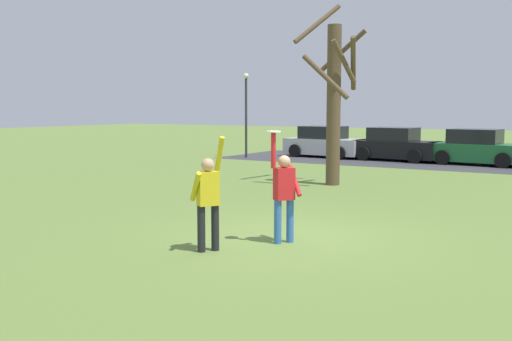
# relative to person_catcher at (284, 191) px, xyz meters

# --- Properties ---
(ground_plane) EXTENTS (120.00, 120.00, 0.00)m
(ground_plane) POSITION_rel_person_catcher_xyz_m (-0.05, 0.49, -0.98)
(ground_plane) COLOR olive
(person_catcher) EXTENTS (0.53, 0.59, 2.08)m
(person_catcher) POSITION_rel_person_catcher_xyz_m (0.00, 0.00, 0.00)
(person_catcher) COLOR #3366B7
(person_catcher) RESTS_ON ground_plane
(person_defender) EXTENTS (0.62, 0.66, 2.04)m
(person_defender) POSITION_rel_person_catcher_xyz_m (-0.84, -1.25, -0.00)
(person_defender) COLOR black
(person_defender) RESTS_ON ground_plane
(frisbee_disc) EXTENTS (0.26, 0.26, 0.02)m
(frisbee_disc) POSITION_rel_person_catcher_xyz_m (-0.13, -0.19, 1.11)
(frisbee_disc) COLOR white
(frisbee_disc) RESTS_ON person_catcher
(parked_car_silver) EXTENTS (4.23, 2.29, 1.59)m
(parked_car_silver) POSITION_rel_person_catcher_xyz_m (-7.29, 17.84, -0.25)
(parked_car_silver) COLOR #BCBCC1
(parked_car_silver) RESTS_ON ground_plane
(parked_car_black) EXTENTS (4.23, 2.29, 1.59)m
(parked_car_black) POSITION_rel_person_catcher_xyz_m (-3.56, 17.78, -0.25)
(parked_car_black) COLOR black
(parked_car_black) RESTS_ON ground_plane
(parked_car_green) EXTENTS (4.23, 2.29, 1.59)m
(parked_car_green) POSITION_rel_person_catcher_xyz_m (0.20, 17.64, -0.25)
(parked_car_green) COLOR #1E6633
(parked_car_green) RESTS_ON ground_plane
(parking_strip) EXTENTS (24.30, 6.40, 0.01)m
(parking_strip) POSITION_rel_person_catcher_xyz_m (0.33, 17.46, -0.98)
(parking_strip) COLOR #38383D
(parking_strip) RESTS_ON ground_plane
(bare_tree_tall) EXTENTS (2.19, 2.15, 6.03)m
(bare_tree_tall) POSITION_rel_person_catcher_xyz_m (-2.56, 8.10, 1.92)
(bare_tree_tall) COLOR brown
(bare_tree_tall) RESTS_ON ground_plane
(lamppost_by_lot) EXTENTS (0.28, 0.28, 4.26)m
(lamppost_by_lot) POSITION_rel_person_catcher_xyz_m (-10.58, 15.46, 1.60)
(lamppost_by_lot) COLOR #2D2D33
(lamppost_by_lot) RESTS_ON ground_plane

